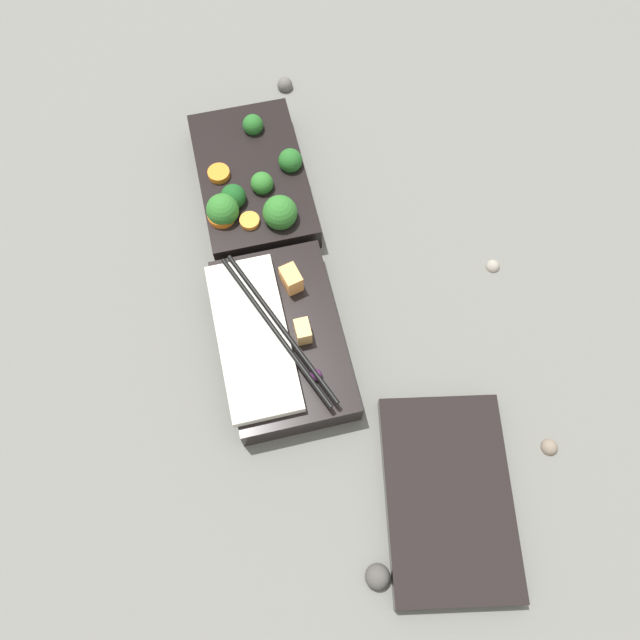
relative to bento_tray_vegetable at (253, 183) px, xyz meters
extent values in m
plane|color=slate|center=(0.10, -0.01, -0.02)|extent=(3.00, 3.00, 0.00)
cube|color=black|center=(-0.01, 0.00, -0.01)|extent=(0.21, 0.13, 0.04)
sphere|color=#2D7028|center=(0.02, 0.01, 0.02)|extent=(0.03, 0.03, 0.03)
sphere|color=#2D7028|center=(0.05, -0.04, 0.02)|extent=(0.04, 0.04, 0.04)
sphere|color=#2D7028|center=(0.07, 0.02, 0.02)|extent=(0.04, 0.04, 0.04)
sphere|color=#236023|center=(-0.01, 0.05, 0.02)|extent=(0.03, 0.03, 0.03)
sphere|color=#236023|center=(-0.07, 0.02, 0.02)|extent=(0.03, 0.03, 0.03)
sphere|color=#19511E|center=(0.03, -0.03, 0.02)|extent=(0.03, 0.03, 0.03)
cylinder|color=orange|center=(0.06, -0.01, 0.02)|extent=(0.03, 0.03, 0.01)
cylinder|color=orange|center=(-0.01, -0.04, 0.02)|extent=(0.04, 0.04, 0.01)
cylinder|color=orange|center=(0.05, -0.05, 0.02)|extent=(0.03, 0.03, 0.01)
cube|color=black|center=(0.21, -0.01, -0.01)|extent=(0.21, 0.13, 0.04)
cube|color=silver|center=(0.21, -0.04, 0.02)|extent=(0.19, 0.08, 0.01)
cube|color=#F4A356|center=(0.16, 0.02, 0.03)|extent=(0.03, 0.02, 0.03)
cube|color=#EAB266|center=(0.22, 0.02, 0.02)|extent=(0.02, 0.02, 0.02)
sphere|color=#4C1E4C|center=(0.27, 0.02, 0.02)|extent=(0.01, 0.01, 0.01)
cylinder|color=black|center=(0.21, -0.01, 0.03)|extent=(0.20, 0.08, 0.01)
cylinder|color=black|center=(0.21, -0.01, 0.03)|extent=(0.20, 0.08, 0.01)
cube|color=black|center=(0.42, 0.12, -0.01)|extent=(0.23, 0.16, 0.02)
sphere|color=#595651|center=(-0.17, 0.07, -0.02)|extent=(0.02, 0.02, 0.02)
sphere|color=#474442|center=(0.47, 0.03, -0.02)|extent=(0.03, 0.03, 0.03)
sphere|color=#7A6B5B|center=(0.39, 0.25, -0.02)|extent=(0.02, 0.02, 0.02)
sphere|color=gray|center=(0.17, 0.26, -0.02)|extent=(0.02, 0.02, 0.02)
camera|label=1|loc=(0.48, -0.03, 0.64)|focal=35.00mm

